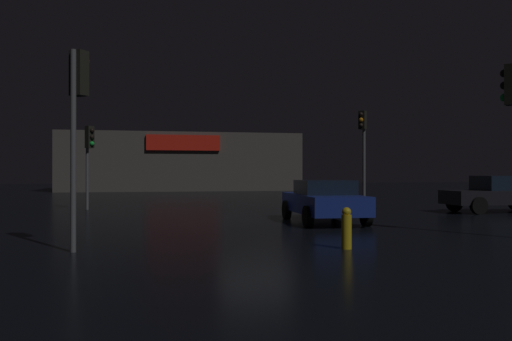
{
  "coord_description": "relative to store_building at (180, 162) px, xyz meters",
  "views": [
    {
      "loc": [
        -3.71,
        -17.95,
        1.65
      ],
      "look_at": [
        1.47,
        7.04,
        1.73
      ],
      "focal_mm": 37.27,
      "sensor_mm": 36.0,
      "label": 1
    }
  ],
  "objects": [
    {
      "name": "car_near",
      "position": [
        2.64,
        -32.72,
        -1.83
      ],
      "size": [
        2.2,
        4.51,
        1.39
      ],
      "color": "navy",
      "rests_on": "ground"
    },
    {
      "name": "traffic_signal_cross_right",
      "position": [
        -4.48,
        -37.79,
        0.58
      ],
      "size": [
        0.41,
        0.43,
        4.18
      ],
      "color": "#595B60",
      "rests_on": "ground"
    },
    {
      "name": "store_building",
      "position": [
        0.0,
        0.0,
        0.0
      ],
      "size": [
        21.02,
        8.46,
        5.1
      ],
      "color": "#4C4742",
      "rests_on": "ground"
    },
    {
      "name": "car_far",
      "position": [
        11.13,
        -30.04,
        -1.79
      ],
      "size": [
        4.47,
        1.9,
        1.5
      ],
      "color": "black",
      "rests_on": "ground"
    },
    {
      "name": "traffic_signal_cross_left",
      "position": [
        6.99,
        -25.78,
        0.66
      ],
      "size": [
        0.43,
        0.41,
        4.55
      ],
      "color": "#595B60",
      "rests_on": "ground"
    },
    {
      "name": "ground_plane",
      "position": [
        0.63,
        -31.41,
        -2.55
      ],
      "size": [
        120.0,
        120.0,
        0.0
      ],
      "primitive_type": "plane",
      "color": "black"
    },
    {
      "name": "fire_hydrant",
      "position": [
        1.13,
        -38.6,
        -2.11
      ],
      "size": [
        0.22,
        0.22,
        0.9
      ],
      "color": "gold",
      "rests_on": "ground"
    },
    {
      "name": "traffic_signal_opposite",
      "position": [
        -5.53,
        -25.13,
        0.15
      ],
      "size": [
        0.42,
        0.42,
        3.67
      ],
      "color": "#595B60",
      "rests_on": "ground"
    }
  ]
}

